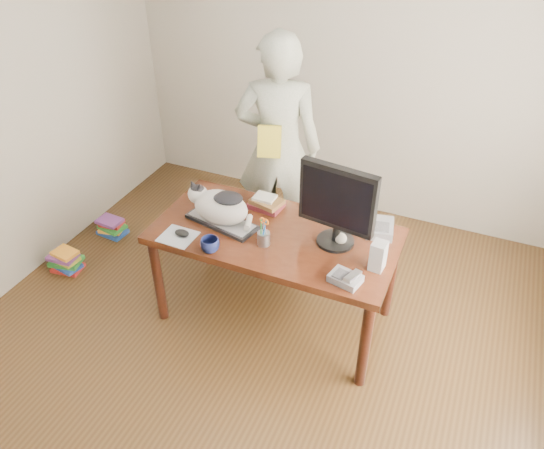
{
  "coord_description": "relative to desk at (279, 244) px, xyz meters",
  "views": [
    {
      "loc": [
        1.09,
        -1.97,
        2.82
      ],
      "look_at": [
        0.0,
        0.55,
        0.85
      ],
      "focal_mm": 35.0,
      "sensor_mm": 36.0,
      "label": 1
    }
  ],
  "objects": [
    {
      "name": "mouse",
      "position": [
        -0.54,
        -0.35,
        0.17
      ],
      "size": [
        0.1,
        0.07,
        0.04
      ],
      "rotation": [
        0.0,
        0.0,
        -0.02
      ],
      "color": "black",
      "rests_on": "mousepad"
    },
    {
      "name": "cat",
      "position": [
        -0.39,
        -0.12,
        0.29
      ],
      "size": [
        0.49,
        0.31,
        0.28
      ],
      "rotation": [
        0.0,
        0.0,
        -0.21
      ],
      "color": "silver",
      "rests_on": "keyboard"
    },
    {
      "name": "keyboard",
      "position": [
        -0.37,
        -0.12,
        0.16
      ],
      "size": [
        0.53,
        0.29,
        0.03
      ],
      "rotation": [
        0.0,
        0.0,
        -0.21
      ],
      "color": "black",
      "rests_on": "desk"
    },
    {
      "name": "baseball",
      "position": [
        0.43,
        -0.02,
        0.19
      ],
      "size": [
        0.08,
        0.08,
        0.08
      ],
      "rotation": [
        0.0,
        0.0,
        -0.1
      ],
      "color": "white",
      "rests_on": "desk"
    },
    {
      "name": "mousepad",
      "position": [
        -0.56,
        -0.37,
        0.15
      ],
      "size": [
        0.23,
        0.21,
        0.01
      ],
      "rotation": [
        0.0,
        0.0,
        -0.02
      ],
      "color": "#B6BCC3",
      "rests_on": "desk"
    },
    {
      "name": "phone",
      "position": [
        0.57,
        -0.35,
        0.18
      ],
      "size": [
        0.2,
        0.17,
        0.08
      ],
      "rotation": [
        0.0,
        0.0,
        -0.23
      ],
      "color": "slate",
      "rests_on": "desk"
    },
    {
      "name": "book_pile_b",
      "position": [
        -1.72,
        0.27,
        -0.53
      ],
      "size": [
        0.26,
        0.2,
        0.15
      ],
      "color": "navy",
      "rests_on": "ground"
    },
    {
      "name": "held_book",
      "position": [
        -0.32,
        0.57,
        0.45
      ],
      "size": [
        0.19,
        0.15,
        0.24
      ],
      "rotation": [
        0.0,
        0.0,
        0.3
      ],
      "color": "gold",
      "rests_on": "person"
    },
    {
      "name": "person",
      "position": [
        -0.32,
        0.74,
        0.31
      ],
      "size": [
        0.76,
        0.61,
        1.82
      ],
      "primitive_type": "imported",
      "rotation": [
        0.0,
        0.0,
        3.44
      ],
      "color": "silver",
      "rests_on": "ground"
    },
    {
      "name": "coffee_mug",
      "position": [
        -0.3,
        -0.42,
        0.19
      ],
      "size": [
        0.16,
        0.16,
        0.09
      ],
      "primitive_type": "imported",
      "rotation": [
        0.0,
        0.0,
        0.5
      ],
      "color": "#0D1336",
      "rests_on": "desk"
    },
    {
      "name": "room",
      "position": [
        0.0,
        -0.68,
        0.75
      ],
      "size": [
        4.5,
        4.5,
        4.5
      ],
      "color": "black",
      "rests_on": "ground"
    },
    {
      "name": "calculator",
      "position": [
        0.63,
        0.21,
        0.18
      ],
      "size": [
        0.21,
        0.25,
        0.07
      ],
      "rotation": [
        0.0,
        0.0,
        0.19
      ],
      "color": "slate",
      "rests_on": "desk"
    },
    {
      "name": "pen_cup",
      "position": [
        -0.02,
        -0.22,
        0.2
      ],
      "size": [
        0.1,
        0.1,
        0.21
      ],
      "rotation": [
        0.0,
        0.0,
        -0.24
      ],
      "color": "#96969C",
      "rests_on": "desk"
    },
    {
      "name": "monitor",
      "position": [
        0.39,
        -0.04,
        0.46
      ],
      "size": [
        0.5,
        0.27,
        0.56
      ],
      "rotation": [
        0.0,
        0.0,
        -0.14
      ],
      "color": "black",
      "rests_on": "desk"
    },
    {
      "name": "desk",
      "position": [
        0.0,
        0.0,
        0.0
      ],
      "size": [
        1.6,
        0.8,
        0.75
      ],
      "color": "black",
      "rests_on": "ground"
    },
    {
      "name": "book_pile_a",
      "position": [
        -1.75,
        -0.28,
        -0.51
      ],
      "size": [
        0.27,
        0.22,
        0.18
      ],
      "color": "#B11E19",
      "rests_on": "ground"
    },
    {
      "name": "speaker",
      "position": [
        0.7,
        -0.16,
        0.24
      ],
      "size": [
        0.09,
        0.1,
        0.19
      ],
      "rotation": [
        0.0,
        0.0,
        -0.09
      ],
      "color": "#AAABAD",
      "rests_on": "desk"
    },
    {
      "name": "book_stack",
      "position": [
        -0.17,
        0.17,
        0.19
      ],
      "size": [
        0.25,
        0.2,
        0.09
      ],
      "rotation": [
        0.0,
        0.0,
        -0.15
      ],
      "color": "#4B141A",
      "rests_on": "desk"
    }
  ]
}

